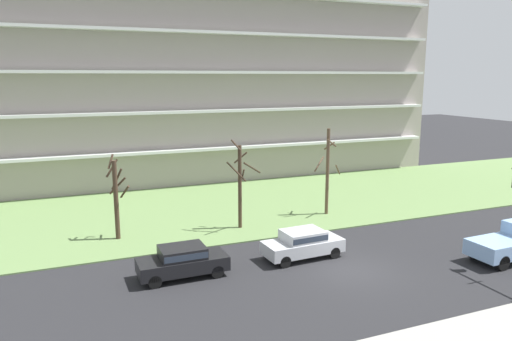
{
  "coord_description": "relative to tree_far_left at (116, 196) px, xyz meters",
  "views": [
    {
      "loc": [
        -13.44,
        -19.69,
        9.78
      ],
      "look_at": [
        -2.88,
        6.0,
        4.36
      ],
      "focal_mm": 33.84,
      "sensor_mm": 36.0,
      "label": 1
    }
  ],
  "objects": [
    {
      "name": "sedan_silver_center_right",
      "position": [
        8.97,
        -7.0,
        -1.84
      ],
      "size": [
        4.49,
        2.02,
        1.57
      ],
      "rotation": [
        0.0,
        0.0,
        3.19
      ],
      "color": "#B7BABF",
      "rests_on": "ground"
    },
    {
      "name": "tree_left",
      "position": [
        7.64,
        -0.88,
        0.34
      ],
      "size": [
        2.31,
        1.98,
        5.9
      ],
      "color": "#423023",
      "rests_on": "ground"
    },
    {
      "name": "tree_far_left",
      "position": [
        0.0,
        0.0,
        0.0
      ],
      "size": [
        1.31,
        1.21,
        5.26
      ],
      "color": "#423023",
      "rests_on": "ground"
    },
    {
      "name": "ground",
      "position": [
        10.53,
        -9.5,
        -2.72
      ],
      "size": [
        160.0,
        160.0,
        0.0
      ],
      "primitive_type": "plane",
      "color": "#232326"
    },
    {
      "name": "apartment_building",
      "position": [
        10.53,
        19.45,
        7.43
      ],
      "size": [
        46.29,
        14.85,
        20.3
      ],
      "color": "#9E938C",
      "rests_on": "ground"
    },
    {
      "name": "grass_lawn_strip",
      "position": [
        10.53,
        4.5,
        -2.68
      ],
      "size": [
        80.0,
        16.0,
        0.08
      ],
      "primitive_type": "cube",
      "color": "#66844C",
      "rests_on": "ground"
    },
    {
      "name": "sedan_black_near_left",
      "position": [
        2.28,
        -7.0,
        -1.84
      ],
      "size": [
        4.41,
        1.83,
        1.57
      ],
      "rotation": [
        0.0,
        0.0,
        3.15
      ],
      "color": "black",
      "rests_on": "ground"
    },
    {
      "name": "tree_center",
      "position": [
        14.51,
        -0.16,
        0.54
      ],
      "size": [
        2.07,
        2.07,
        6.23
      ],
      "color": "brown",
      "rests_on": "ground"
    }
  ]
}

